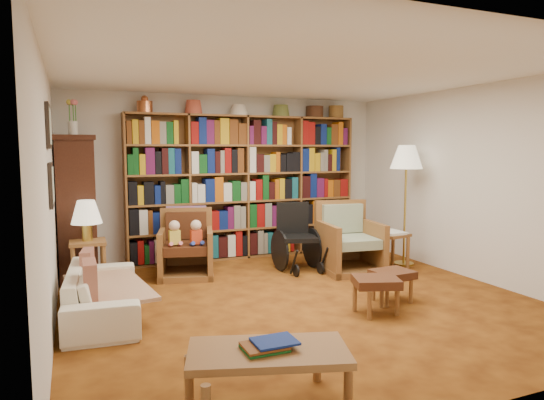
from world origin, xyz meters
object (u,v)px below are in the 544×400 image
floor_lamp (406,162)px  footstool_b (392,276)px  side_table_lamp (88,253)px  side_table_papers (391,240)px  wheelchair (297,239)px  footstool_a (376,284)px  coffee_table (268,356)px  sofa (103,292)px  armchair_leather (185,248)px  armchair_sage (346,244)px

floor_lamp → footstool_b: 2.20m
side_table_lamp → side_table_papers: 4.01m
wheelchair → footstool_a: wheelchair is taller
wheelchair → side_table_papers: bearing=-22.5°
floor_lamp → coffee_table: 4.55m
sofa → armchair_leather: armchair_leather is taller
footstool_a → footstool_b: 0.47m
side_table_lamp → footstool_b: 3.59m
footstool_b → coffee_table: size_ratio=0.39×
armchair_sage → floor_lamp: floor_lamp is taller
side_table_papers → footstool_a: (-1.28, -1.49, -0.11)m
armchair_leather → side_table_papers: (2.75, -0.82, 0.05)m
armchair_sage → footstool_b: (-0.28, -1.43, -0.08)m
sofa → floor_lamp: (4.20, 0.61, 1.26)m
wheelchair → coffee_table: wheelchair is taller
armchair_sage → floor_lamp: 1.47m
sofa → armchair_sage: 3.34m
wheelchair → floor_lamp: (1.56, -0.38, 1.08)m
armchair_leather → armchair_sage: size_ratio=0.94×
side_table_lamp → coffee_table: (0.98, -3.36, -0.09)m
sofa → side_table_lamp: side_table_lamp is taller
armchair_sage → sofa: bearing=-168.4°
side_table_lamp → wheelchair: size_ratio=0.63×
footstool_b → side_table_lamp: bearing=149.2°
footstool_b → coffee_table: (-2.10, -1.52, 0.06)m
floor_lamp → coffee_table: bearing=-139.0°
coffee_table → footstool_b: bearing=35.9°
armchair_leather → sofa: bearing=-130.9°
armchair_sage → wheelchair: size_ratio=1.02×
floor_lamp → wheelchair: bearing=166.4°
floor_lamp → side_table_papers: bearing=-158.6°
floor_lamp → coffee_table: size_ratio=1.53×
footstool_a → coffee_table: 2.13m
sofa → coffee_table: (0.88, -2.28, 0.10)m
armchair_sage → coffee_table: bearing=-128.9°
footstool_b → armchair_leather: bearing=132.2°
side_table_papers → side_table_lamp: bearing=171.5°
floor_lamp → side_table_lamp: bearing=173.8°
armchair_leather → armchair_sage: armchair_sage is taller
armchair_sage → coffee_table: size_ratio=0.84×
wheelchair → side_table_papers: size_ratio=1.74×
wheelchair → footstool_a: bearing=-91.5°
armchair_sage → footstool_b: bearing=-101.2°
footstool_a → footstool_b: footstool_a is taller
coffee_table → side_table_lamp: bearing=106.2°
armchair_leather → armchair_sage: (2.14, -0.62, -0.00)m
floor_lamp → side_table_papers: (-0.33, -0.13, -1.09)m
side_table_lamp → footstool_a: side_table_lamp is taller
sofa → footstool_b: (2.98, -0.76, 0.04)m
sofa → armchair_leather: size_ratio=1.89×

